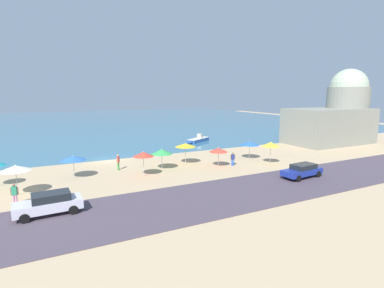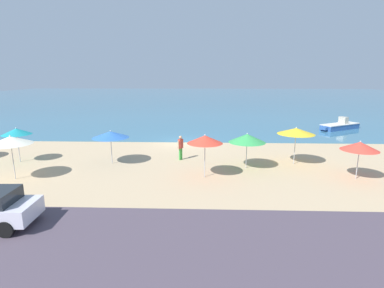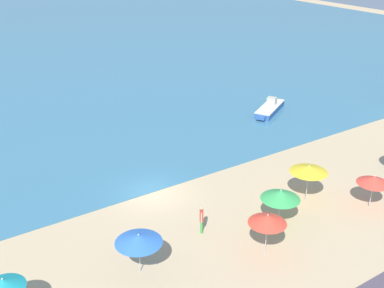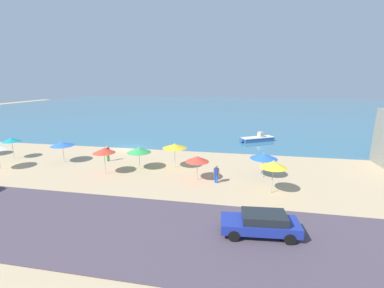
# 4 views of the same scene
# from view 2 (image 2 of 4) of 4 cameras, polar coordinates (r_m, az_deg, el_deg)

# --- Properties ---
(ground_plane) EXTENTS (160.00, 160.00, 0.00)m
(ground_plane) POSITION_cam_2_polar(r_m,az_deg,el_deg) (27.27, -1.76, 0.30)
(ground_plane) COLOR tan
(sea) EXTENTS (150.00, 110.00, 0.05)m
(sea) POSITION_cam_2_polar(r_m,az_deg,el_deg) (81.78, 0.82, 8.81)
(sea) COLOR teal
(sea) RESTS_ON ground_plane
(coastal_road) EXTENTS (80.00, 8.00, 0.06)m
(coastal_road) POSITION_cam_2_polar(r_m,az_deg,el_deg) (10.57, -8.71, -21.48)
(coastal_road) COLOR #4D424E
(coastal_road) RESTS_ON ground_plane
(beach_umbrella_0) EXTENTS (2.39, 2.39, 2.36)m
(beach_umbrella_0) POSITION_cam_2_polar(r_m,az_deg,el_deg) (19.66, 10.46, 1.10)
(beach_umbrella_0) COLOR #B2B2B7
(beach_umbrella_0) RESTS_ON ground_plane
(beach_umbrella_2) EXTENTS (2.49, 2.49, 2.58)m
(beach_umbrella_2) POSITION_cam_2_polar(r_m,az_deg,el_deg) (21.37, 19.22, 2.34)
(beach_umbrella_2) COLOR #B2B2B7
(beach_umbrella_2) RESTS_ON ground_plane
(beach_umbrella_3) EXTENTS (2.48, 2.48, 2.34)m
(beach_umbrella_3) POSITION_cam_2_polar(r_m,az_deg,el_deg) (21.08, -15.26, 1.75)
(beach_umbrella_3) COLOR #B2B2B7
(beach_umbrella_3) RESTS_ON ground_plane
(beach_umbrella_4) EXTENTS (2.11, 2.11, 2.62)m
(beach_umbrella_4) POSITION_cam_2_polar(r_m,az_deg,el_deg) (17.54, 2.49, 0.88)
(beach_umbrella_4) COLOR #B2B2B7
(beach_umbrella_4) RESTS_ON ground_plane
(beach_umbrella_6) EXTENTS (1.96, 1.96, 2.47)m
(beach_umbrella_6) POSITION_cam_2_polar(r_m,az_deg,el_deg) (24.04, -30.45, 2.07)
(beach_umbrella_6) COLOR #B2B2B7
(beach_umbrella_6) RESTS_ON ground_plane
(beach_umbrella_7) EXTENTS (2.38, 2.38, 2.64)m
(beach_umbrella_7) POSITION_cam_2_polar(r_m,az_deg,el_deg) (20.07, -31.31, 0.61)
(beach_umbrella_7) COLOR #B2B2B7
(beach_umbrella_7) RESTS_ON ground_plane
(beach_umbrella_9) EXTENTS (2.12, 2.12, 2.30)m
(beach_umbrella_9) POSITION_cam_2_polar(r_m,az_deg,el_deg) (19.84, 29.34, -0.35)
(beach_umbrella_9) COLOR #B2B2B7
(beach_umbrella_9) RESTS_ON ground_plane
(bather_1) EXTENTS (0.38, 0.49, 1.77)m
(bather_1) POSITION_cam_2_polar(r_m,az_deg,el_deg) (21.50, -2.20, -0.44)
(bather_1) COLOR green
(bather_1) RESTS_ON ground_plane
(skiff_nearshore) EXTENTS (5.17, 3.75, 1.37)m
(skiff_nearshore) POSITION_cam_2_polar(r_m,az_deg,el_deg) (37.49, 26.33, 3.10)
(skiff_nearshore) COLOR #2F589C
(skiff_nearshore) RESTS_ON sea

